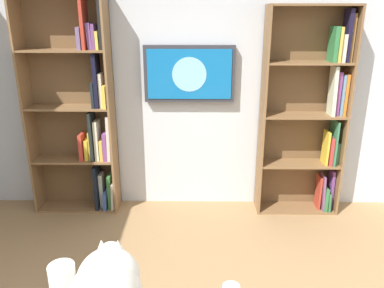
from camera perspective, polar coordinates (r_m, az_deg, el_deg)
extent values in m
cube|color=silver|center=(3.92, -0.83, 9.37)|extent=(4.52, 0.06, 2.70)
cube|color=brown|center=(4.08, 21.97, 4.02)|extent=(0.02, 0.28, 2.10)
cube|color=brown|center=(3.86, 10.57, 4.29)|extent=(0.02, 0.28, 2.10)
cube|color=brown|center=(4.07, 15.95, 4.65)|extent=(0.84, 0.01, 2.10)
cube|color=brown|center=(4.31, 15.16, -9.27)|extent=(0.79, 0.27, 0.02)
cube|color=brown|center=(4.10, 15.77, -2.85)|extent=(0.79, 0.27, 0.02)
cube|color=brown|center=(3.95, 16.43, 4.17)|extent=(0.79, 0.27, 0.02)
cube|color=brown|center=(3.86, 17.15, 11.65)|extent=(0.79, 0.27, 0.02)
cube|color=brown|center=(3.83, 17.93, 19.34)|extent=(0.79, 0.27, 0.02)
cube|color=#754388|center=(4.33, 20.18, -6.33)|extent=(0.03, 0.14, 0.44)
cube|color=#357143|center=(4.35, 19.69, -7.89)|extent=(0.03, 0.21, 0.20)
cube|color=#34723E|center=(4.33, 19.28, -7.53)|extent=(0.03, 0.22, 0.26)
cube|color=#7F4F7B|center=(4.30, 19.02, -6.77)|extent=(0.04, 0.19, 0.39)
cube|color=#B63E2B|center=(4.31, 18.53, -6.82)|extent=(0.02, 0.16, 0.36)
cube|color=#437A4F|center=(4.17, 20.82, -1.22)|extent=(0.04, 0.13, 0.23)
cube|color=#387953|center=(4.11, 20.54, 0.28)|extent=(0.02, 0.22, 0.46)
cube|color=#B43837|center=(4.12, 20.05, -0.92)|extent=(0.03, 0.18, 0.29)
cube|color=gold|center=(4.10, 19.54, -0.49)|extent=(0.03, 0.17, 0.35)
cube|color=orange|center=(4.01, 21.95, 6.94)|extent=(0.02, 0.17, 0.41)
cube|color=#638DAA|center=(4.00, 21.59, 6.91)|extent=(0.02, 0.14, 0.40)
cube|color=#854384|center=(3.99, 21.01, 7.13)|extent=(0.04, 0.13, 0.43)
cube|color=beige|center=(3.96, 20.48, 7.54)|extent=(0.05, 0.17, 0.48)
cube|color=olive|center=(3.95, 22.85, 14.54)|extent=(0.03, 0.14, 0.44)
cube|color=black|center=(3.93, 22.35, 14.87)|extent=(0.04, 0.16, 0.48)
cube|color=beige|center=(3.93, 21.59, 13.33)|extent=(0.03, 0.22, 0.26)
cube|color=gold|center=(3.93, 21.07, 13.86)|extent=(0.03, 0.22, 0.32)
cube|color=#317941|center=(3.90, 20.56, 13.93)|extent=(0.04, 0.20, 0.32)
cube|color=brown|center=(3.88, -12.09, 5.41)|extent=(0.02, 0.28, 2.24)
cube|color=brown|center=(4.15, -23.57, 5.10)|extent=(0.02, 0.28, 2.24)
cube|color=brown|center=(4.12, -17.45, 5.72)|extent=(0.86, 0.01, 2.24)
cube|color=brown|center=(4.37, -16.55, -9.02)|extent=(0.82, 0.27, 0.02)
cube|color=brown|center=(4.15, -17.26, -2.20)|extent=(0.82, 0.27, 0.02)
cube|color=brown|center=(3.99, -18.02, 5.28)|extent=(0.82, 0.27, 0.02)
cube|color=brown|center=(3.91, -18.86, 13.21)|extent=(0.82, 0.27, 0.02)
cube|color=beige|center=(4.20, -11.69, -7.41)|extent=(0.04, 0.20, 0.29)
cube|color=#3D783B|center=(4.18, -12.22, -6.95)|extent=(0.04, 0.15, 0.37)
cube|color=#3A548F|center=(4.23, -12.76, -7.98)|extent=(0.04, 0.24, 0.20)
cube|color=silver|center=(4.22, -13.40, -6.74)|extent=(0.04, 0.12, 0.38)
cube|color=black|center=(4.20, -14.05, -6.13)|extent=(0.04, 0.22, 0.48)
cube|color=beige|center=(3.95, -12.35, 0.94)|extent=(0.04, 0.17, 0.47)
cube|color=#804380|center=(4.00, -12.80, -0.25)|extent=(0.04, 0.18, 0.29)
cube|color=#ECB445|center=(4.01, -13.37, -0.78)|extent=(0.03, 0.15, 0.21)
cube|color=beige|center=(4.01, -14.06, 0.64)|extent=(0.04, 0.17, 0.41)
cube|color=black|center=(4.00, -14.75, 1.25)|extent=(0.03, 0.22, 0.51)
cube|color=gold|center=(4.05, -14.97, -0.13)|extent=(0.02, 0.18, 0.30)
cube|color=yellow|center=(4.06, -15.48, -0.70)|extent=(0.04, 0.15, 0.22)
cube|color=#BB382B|center=(4.06, -16.20, -0.34)|extent=(0.04, 0.18, 0.27)
cube|color=gold|center=(3.84, -12.84, 7.10)|extent=(0.03, 0.24, 0.22)
cube|color=beige|center=(3.85, -13.45, 7.91)|extent=(0.03, 0.16, 0.33)
cube|color=black|center=(3.85, -14.15, 9.26)|extent=(0.04, 0.19, 0.52)
cube|color=black|center=(3.89, -14.50, 7.28)|extent=(0.03, 0.21, 0.25)
cube|color=black|center=(3.79, -13.50, 17.28)|extent=(0.03, 0.18, 0.47)
cube|color=#E3C747|center=(3.80, -13.97, 14.95)|extent=(0.03, 0.15, 0.17)
cube|color=#6F437B|center=(3.82, -14.54, 15.41)|extent=(0.03, 0.13, 0.23)
cube|color=#794B88|center=(3.82, -15.15, 15.44)|extent=(0.05, 0.12, 0.25)
cube|color=#B53625|center=(3.83, -16.03, 17.35)|extent=(0.03, 0.19, 0.51)
cube|color=slate|center=(3.85, -16.42, 15.07)|extent=(0.04, 0.21, 0.21)
cube|color=#333338|center=(3.83, -0.40, 10.53)|extent=(0.90, 0.06, 0.56)
cube|color=#146BB2|center=(3.80, -0.41, 10.46)|extent=(0.83, 0.01, 0.49)
cylinder|color=#8CCCEA|center=(3.79, -0.41, 10.45)|extent=(0.34, 0.00, 0.34)
ellipsoid|color=silver|center=(1.68, -12.48, -19.38)|extent=(0.26, 0.28, 0.26)
sphere|color=silver|center=(1.69, -12.17, -16.25)|extent=(0.12, 0.12, 0.12)
cone|color=silver|center=(1.66, -11.09, -15.00)|extent=(0.06, 0.06, 0.07)
cone|color=silver|center=(1.67, -13.46, -14.86)|extent=(0.06, 0.06, 0.07)
cone|color=beige|center=(1.65, -11.12, -15.26)|extent=(0.03, 0.03, 0.05)
cone|color=beige|center=(1.67, -13.50, -15.11)|extent=(0.03, 0.03, 0.05)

